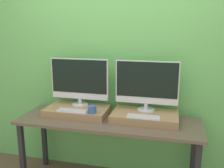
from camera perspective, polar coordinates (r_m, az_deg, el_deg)
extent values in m
cube|color=#66B75B|center=(2.84, 0.95, 4.29)|extent=(8.00, 0.04, 2.60)
cube|color=brown|center=(2.64, -0.90, -8.52)|extent=(1.91, 0.59, 0.03)
cube|color=#232328|center=(2.96, -19.79, -15.18)|extent=(0.05, 0.05, 0.75)
cube|color=#232328|center=(3.31, -15.22, -11.64)|extent=(0.05, 0.05, 0.75)
cube|color=#232328|center=(2.96, 18.02, -15.02)|extent=(0.05, 0.05, 0.75)
cube|color=#99754C|center=(2.80, -7.94, -6.12)|extent=(0.68, 0.39, 0.08)
cylinder|color=silver|center=(2.87, -7.29, -4.65)|extent=(0.19, 0.19, 0.01)
cylinder|color=silver|center=(2.86, -7.31, -3.93)|extent=(0.04, 0.04, 0.06)
cube|color=silver|center=(2.79, -7.46, 1.17)|extent=(0.66, 0.02, 0.46)
cube|color=black|center=(2.78, -7.58, 1.72)|extent=(0.63, 0.00, 0.37)
cube|color=silver|center=(2.83, -7.44, -2.82)|extent=(0.65, 0.00, 0.06)
cube|color=silver|center=(2.67, -9.02, -6.06)|extent=(0.32, 0.11, 0.01)
cube|color=#B2B2B7|center=(2.67, -9.02, -5.91)|extent=(0.31, 0.10, 0.00)
cylinder|color=#335693|center=(2.59, -4.54, -5.81)|extent=(0.09, 0.09, 0.08)
cube|color=#99754C|center=(2.63, 7.50, -7.42)|extent=(0.68, 0.39, 0.08)
cylinder|color=silver|center=(2.70, 7.76, -5.81)|extent=(0.19, 0.19, 0.01)
cylinder|color=silver|center=(2.69, 7.78, -5.05)|extent=(0.04, 0.04, 0.06)
cube|color=silver|center=(2.62, 7.96, 0.35)|extent=(0.66, 0.02, 0.46)
cube|color=black|center=(2.60, 7.94, 0.93)|extent=(0.63, 0.00, 0.37)
cube|color=silver|center=(2.66, 7.79, -3.88)|extent=(0.65, 0.00, 0.06)
cube|color=silver|center=(2.49, 7.18, -7.45)|extent=(0.32, 0.11, 0.01)
cube|color=#B2B2B7|center=(2.49, 7.19, -7.29)|extent=(0.31, 0.10, 0.00)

